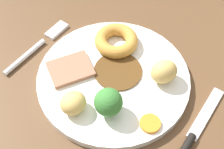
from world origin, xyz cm
name	(u,v)px	position (x,y,z in cm)	size (l,w,h in cm)	color
dining_table	(105,83)	(0.00, 0.00, 1.80)	(120.00, 84.00, 3.60)	brown
dinner_plate	(112,81)	(1.72, -0.40, 4.30)	(25.32, 25.32, 1.40)	white
gravy_pool	(118,71)	(1.81, 1.28, 5.15)	(8.05, 8.05, 0.30)	#563819
meat_slice_main	(71,69)	(-4.91, -2.85, 5.40)	(7.02, 5.53, 0.80)	#9E664C
yorkshire_pudding	(116,41)	(-1.62, 6.12, 6.10)	(7.63, 7.63, 2.20)	#C68938
roast_potato_left	(164,72)	(8.77, 3.95, 7.03)	(4.36, 3.69, 4.06)	#D8B260
roast_potato_right	(73,103)	(0.06, -8.47, 6.71)	(3.81, 4.05, 3.41)	#D8B260
carrot_coin_front	(150,124)	(11.14, -4.46, 5.28)	(3.17, 3.17, 0.56)	orange
broccoli_floret	(108,102)	(4.72, -5.99, 7.63)	(4.32, 4.32, 4.87)	#8CB766
fork	(38,45)	(-13.87, -0.91, 3.99)	(2.48, 15.31, 0.90)	silver
knife	(190,140)	(17.20, -3.08, 4.05)	(1.87, 18.52, 1.20)	black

